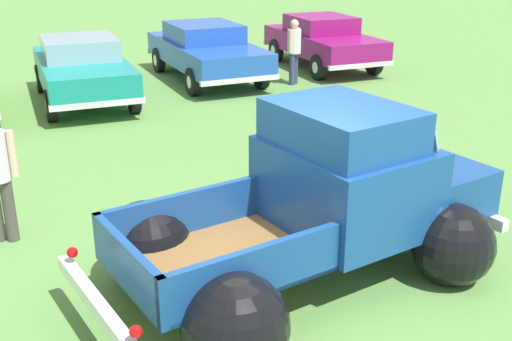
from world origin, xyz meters
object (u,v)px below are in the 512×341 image
(show_car_2, at_px, (206,49))
(show_car_3, at_px, (323,40))
(show_car_1, at_px, (82,67))
(vintage_pickup_truck, at_px, (326,210))
(spectator_1, at_px, (294,48))

(show_car_2, height_order, show_car_3, same)
(show_car_1, bearing_deg, show_car_3, 101.82)
(vintage_pickup_truck, height_order, spectator_1, vintage_pickup_truck)
(vintage_pickup_truck, relative_size, spectator_1, 2.99)
(vintage_pickup_truck, bearing_deg, show_car_2, 68.38)
(show_car_1, xyz_separation_m, spectator_1, (5.13, -0.55, 0.13))
(spectator_1, bearing_deg, show_car_1, 49.34)
(vintage_pickup_truck, relative_size, show_car_1, 1.11)
(show_car_1, relative_size, spectator_1, 2.70)
(show_car_1, height_order, show_car_2, same)
(vintage_pickup_truck, relative_size, show_car_3, 1.10)
(show_car_3, bearing_deg, show_car_2, -85.99)
(vintage_pickup_truck, relative_size, show_car_2, 1.03)
(show_car_1, xyz_separation_m, show_car_2, (3.35, 0.91, 0.00))
(show_car_3, relative_size, spectator_1, 2.72)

